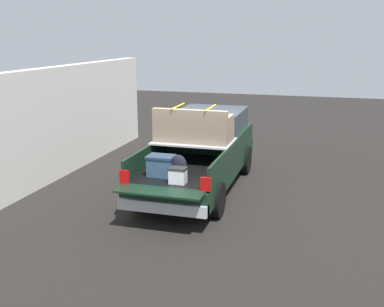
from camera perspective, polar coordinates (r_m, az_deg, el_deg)
The scene contains 3 objects.
ground_plane at distance 12.26m, azimuth 0.80°, elevation -4.32°, with size 40.00×40.00×0.00m, color black.
pickup_truck at distance 12.33m, azimuth 1.27°, elevation 0.47°, with size 6.05×2.06×2.23m.
building_facade at distance 13.50m, azimuth -16.47°, elevation 3.55°, with size 10.85×0.36×3.06m, color silver.
Camera 1 is at (-11.18, -3.13, 3.93)m, focal length 43.80 mm.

